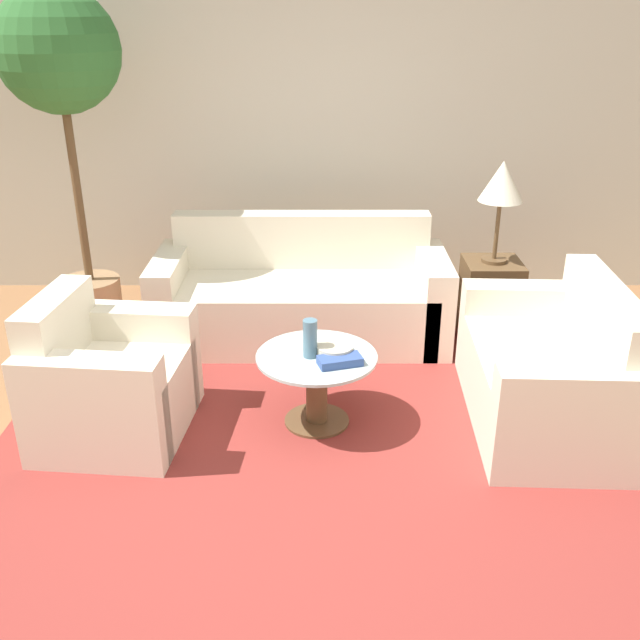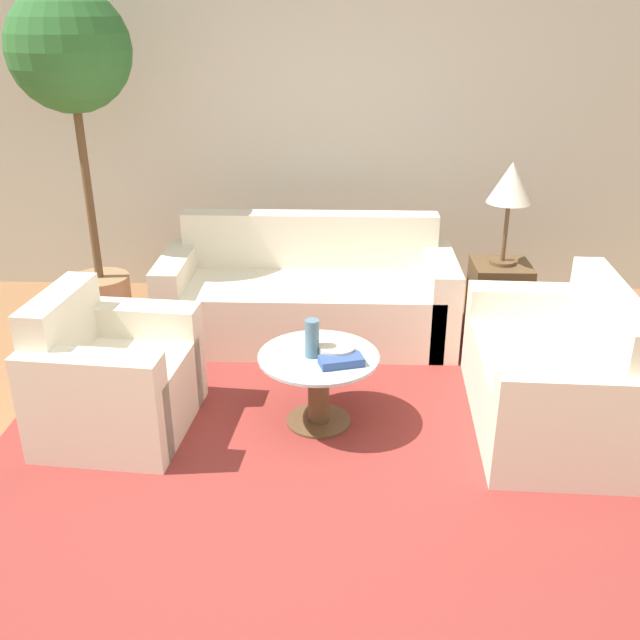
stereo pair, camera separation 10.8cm
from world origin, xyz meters
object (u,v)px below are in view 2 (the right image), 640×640
at_px(coffee_table, 319,380).
at_px(table_lamp, 511,186).
at_px(potted_plant, 73,82).
at_px(vase, 312,338).
at_px(loveseat, 559,379).
at_px(bowl, 337,350).
at_px(book_stack, 341,361).
at_px(armchair, 109,381).
at_px(sofa_main, 309,297).

height_order(coffee_table, table_lamp, table_lamp).
distance_m(potted_plant, vase, 2.52).
distance_m(loveseat, bowl, 1.29).
bearing_deg(loveseat, book_stack, -80.57).
relative_size(armchair, vase, 4.21).
xyz_separation_m(vase, bowl, (0.14, 0.02, -0.08)).
relative_size(armchair, coffee_table, 1.36).
distance_m(loveseat, table_lamp, 1.44).
relative_size(armchair, table_lamp, 1.31).
xyz_separation_m(potted_plant, vase, (1.68, -1.43, -1.22)).
bearing_deg(vase, loveseat, 2.08).
xyz_separation_m(table_lamp, potted_plant, (-2.97, 0.22, 0.64)).
xyz_separation_m(armchair, vase, (1.16, 0.06, 0.26)).
xyz_separation_m(coffee_table, table_lamp, (1.26, 1.20, 0.85)).
distance_m(armchair, bowl, 1.31).
relative_size(vase, book_stack, 0.85).
relative_size(coffee_table, vase, 3.10).
bearing_deg(loveseat, sofa_main, -126.26).
xyz_separation_m(armchair, book_stack, (1.32, -0.04, 0.17)).
bearing_deg(vase, potted_plant, 139.53).
distance_m(loveseat, potted_plant, 3.70).
bearing_deg(bowl, coffee_table, -179.42).
xyz_separation_m(armchair, potted_plant, (-0.52, 1.49, 1.48)).
distance_m(armchair, potted_plant, 2.17).
bearing_deg(bowl, loveseat, 1.63).
distance_m(armchair, book_stack, 1.33).
height_order(table_lamp, book_stack, table_lamp).
bearing_deg(potted_plant, sofa_main, -6.54).
height_order(armchair, book_stack, armchair).
bearing_deg(coffee_table, table_lamp, 43.70).
bearing_deg(book_stack, bowl, 85.81).
height_order(armchair, table_lamp, table_lamp).
xyz_separation_m(table_lamp, bowl, (-1.15, -1.20, -0.66)).
distance_m(loveseat, book_stack, 1.27).
relative_size(vase, bowl, 1.06).
xyz_separation_m(sofa_main, loveseat, (1.49, -1.20, 0.00)).
bearing_deg(bowl, armchair, -176.62).
bearing_deg(table_lamp, armchair, -152.46).
xyz_separation_m(table_lamp, vase, (-1.29, -1.22, -0.58)).
distance_m(loveseat, vase, 1.44).
distance_m(vase, bowl, 0.16).
relative_size(potted_plant, book_stack, 9.11).
bearing_deg(potted_plant, coffee_table, -39.59).
height_order(potted_plant, vase, potted_plant).
height_order(armchair, coffee_table, armchair).
bearing_deg(potted_plant, book_stack, -39.76).
xyz_separation_m(loveseat, table_lamp, (-0.12, 1.16, 0.85)).
bearing_deg(table_lamp, book_stack, -130.59).
bearing_deg(sofa_main, coffee_table, -84.64).
height_order(loveseat, potted_plant, potted_plant).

